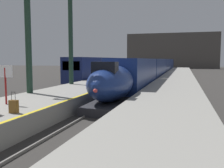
{
  "coord_description": "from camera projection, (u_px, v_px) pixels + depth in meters",
  "views": [
    {
      "loc": [
        4.97,
        -2.01,
        3.49
      ],
      "look_at": [
        0.18,
        14.77,
        1.8
      ],
      "focal_mm": 40.51,
      "sensor_mm": 36.0,
      "label": 1
    }
  ],
  "objects": [
    {
      "name": "platform_left",
      "position": [
        100.0,
        86.0,
        28.36
      ],
      "size": [
        4.8,
        110.0,
        1.05
      ],
      "primitive_type": "cube",
      "color": "gray",
      "rests_on": "ground"
    },
    {
      "name": "platform_right",
      "position": [
        174.0,
        88.0,
        26.15
      ],
      "size": [
        4.8,
        110.0,
        1.05
      ],
      "primitive_type": "cube",
      "color": "gray",
      "rests_on": "ground"
    },
    {
      "name": "platform_left_safety_stripe",
      "position": [
        120.0,
        82.0,
        27.69
      ],
      "size": [
        0.2,
        107.8,
        0.01
      ],
      "primitive_type": "cube",
      "color": "yellow",
      "rests_on": "platform_left"
    },
    {
      "name": "rail_main_left",
      "position": [
        134.0,
        88.0,
        30.13
      ],
      "size": [
        0.08,
        110.0,
        0.12
      ],
      "primitive_type": "cube",
      "color": "slate",
      "rests_on": "ground"
    },
    {
      "name": "rail_main_right",
      "position": [
        146.0,
        89.0,
        29.72
      ],
      "size": [
        0.08,
        110.0,
        0.12
      ],
      "primitive_type": "cube",
      "color": "slate",
      "rests_on": "ground"
    },
    {
      "name": "rail_secondary_left",
      "position": [
        72.0,
        86.0,
        32.35
      ],
      "size": [
        0.08,
        110.0,
        0.12
      ],
      "primitive_type": "cube",
      "color": "slate",
      "rests_on": "ground"
    },
    {
      "name": "rail_secondary_right",
      "position": [
        82.0,
        87.0,
        31.94
      ],
      "size": [
        0.08,
        110.0,
        0.12
      ],
      "primitive_type": "cube",
      "color": "slate",
      "rests_on": "ground"
    },
    {
      "name": "highspeed_train_main",
      "position": [
        158.0,
        67.0,
        50.09
      ],
      "size": [
        2.92,
        75.54,
        3.6
      ],
      "color": "navy",
      "rests_on": "ground"
    },
    {
      "name": "regional_train_adjacent",
      "position": [
        112.0,
        67.0,
        47.7
      ],
      "size": [
        2.85,
        36.6,
        3.8
      ],
      "color": "#141E4C",
      "rests_on": "ground"
    },
    {
      "name": "station_column_mid",
      "position": [
        28.0,
        19.0,
        18.05
      ],
      "size": [
        4.0,
        0.68,
        8.76
      ],
      "color": "#1E3828",
      "rests_on": "platform_left"
    },
    {
      "name": "station_column_far",
      "position": [
        70.0,
        25.0,
        24.81
      ],
      "size": [
        4.0,
        0.68,
        9.77
      ],
      "color": "#1E3828",
      "rests_on": "platform_left"
    },
    {
      "name": "rolling_suitcase",
      "position": [
        14.0,
        107.0,
        11.52
      ],
      "size": [
        0.4,
        0.22,
        0.98
      ],
      "color": "brown",
      "rests_on": "platform_left"
    },
    {
      "name": "departure_info_board",
      "position": [
        5.0,
        77.0,
        13.71
      ],
      "size": [
        0.9,
        0.1,
        2.12
      ],
      "color": "maroon",
      "rests_on": "platform_left"
    },
    {
      "name": "terminus_back_wall",
      "position": [
        172.0,
        51.0,
        100.56
      ],
      "size": [
        36.0,
        2.0,
        14.0
      ],
      "primitive_type": "cube",
      "color": "#4C4742",
      "rests_on": "ground"
    }
  ]
}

